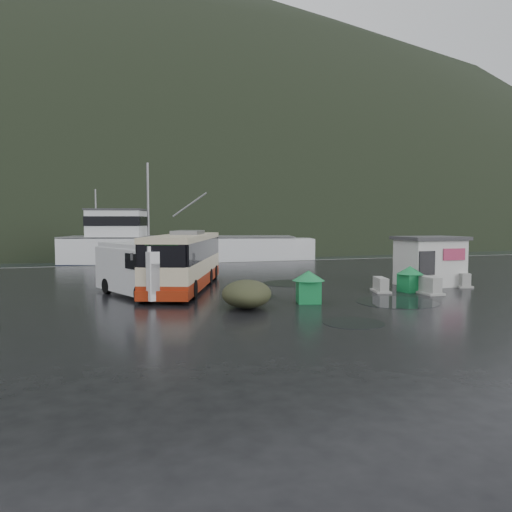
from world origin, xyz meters
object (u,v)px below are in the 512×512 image
object	(u,v)px
waste_bin_right	(410,292)
ticket_kiosk	(429,286)
jersey_barrier_b	(427,294)
jersey_barrier_c	(460,286)
white_van	(140,296)
coach_bus	(185,288)
fishing_trawler	(180,256)
jersey_barrier_a	(381,292)
waste_bin_left	(308,303)
dome_tent	(247,307)

from	to	relation	value
waste_bin_right	ticket_kiosk	xyz separation A→B (m)	(2.58, 1.81, 0.00)
ticket_kiosk	jersey_barrier_b	distance (m)	3.36
waste_bin_right	jersey_barrier_c	world-z (taller)	waste_bin_right
jersey_barrier_b	white_van	bearing A→B (deg)	165.14
coach_bus	fishing_trawler	distance (m)	25.48
jersey_barrier_a	jersey_barrier_c	size ratio (longest dim) A/B	0.94
jersey_barrier_a	jersey_barrier_b	bearing A→B (deg)	-34.01
jersey_barrier_b	jersey_barrier_c	distance (m)	3.90
jersey_barrier_c	white_van	bearing A→B (deg)	173.63
waste_bin_right	jersey_barrier_c	bearing A→B (deg)	13.02
jersey_barrier_a	jersey_barrier_c	xyz separation A→B (m)	(5.39, 0.45, 0.00)
waste_bin_left	jersey_barrier_b	distance (m)	6.88
waste_bin_right	dome_tent	distance (m)	9.51
dome_tent	jersey_barrier_a	world-z (taller)	dome_tent
white_van	jersey_barrier_c	xyz separation A→B (m)	(17.28, -1.93, 0.00)
jersey_barrier_b	coach_bus	bearing A→B (deg)	153.09
waste_bin_right	fishing_trawler	distance (m)	30.83
coach_bus	waste_bin_left	xyz separation A→B (m)	(4.37, -6.42, 0.00)
white_van	coach_bus	bearing A→B (deg)	17.29
waste_bin_right	jersey_barrier_b	bearing A→B (deg)	-59.89
white_van	jersey_barrier_b	world-z (taller)	white_van
white_van	ticket_kiosk	world-z (taller)	ticket_kiosk
jersey_barrier_a	fishing_trawler	bearing A→B (deg)	100.37
jersey_barrier_b	jersey_barrier_c	world-z (taller)	jersey_barrier_b
white_van	waste_bin_right	size ratio (longest dim) A/B	4.62
dome_tent	jersey_barrier_b	bearing A→B (deg)	5.78
jersey_barrier_b	fishing_trawler	distance (m)	31.72
dome_tent	coach_bus	bearing A→B (deg)	101.93
dome_tent	fishing_trawler	xyz separation A→B (m)	(2.50, 31.86, 0.00)
jersey_barrier_c	dome_tent	bearing A→B (deg)	-168.44
jersey_barrier_b	fishing_trawler	size ratio (longest dim) A/B	0.06
white_van	jersey_barrier_a	world-z (taller)	white_van
waste_bin_left	jersey_barrier_c	size ratio (longest dim) A/B	0.92
white_van	waste_bin_right	world-z (taller)	white_van
white_van	dome_tent	xyz separation A→B (m)	(3.98, -4.65, 0.00)
waste_bin_right	jersey_barrier_b	world-z (taller)	waste_bin_right
dome_tent	jersey_barrier_c	distance (m)	13.58
coach_bus	ticket_kiosk	xyz separation A→B (m)	(13.32, -3.07, 0.00)
white_van	fishing_trawler	xyz separation A→B (m)	(6.48, 27.21, 0.00)
waste_bin_left	ticket_kiosk	world-z (taller)	ticket_kiosk
ticket_kiosk	fishing_trawler	bearing A→B (deg)	108.89
ticket_kiosk	waste_bin_right	bearing A→B (deg)	-144.47
white_van	jersey_barrier_a	xyz separation A→B (m)	(11.90, -2.38, 0.00)
coach_bus	fishing_trawler	size ratio (longest dim) A/B	0.40
ticket_kiosk	fishing_trawler	xyz separation A→B (m)	(-9.41, 28.25, 0.00)
jersey_barrier_c	waste_bin_left	bearing A→B (deg)	-166.66
waste_bin_right	jersey_barrier_b	size ratio (longest dim) A/B	0.77
white_van	ticket_kiosk	xyz separation A→B (m)	(15.89, -1.04, 0.00)
jersey_barrier_c	fishing_trawler	size ratio (longest dim) A/B	0.06
dome_tent	fishing_trawler	world-z (taller)	fishing_trawler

